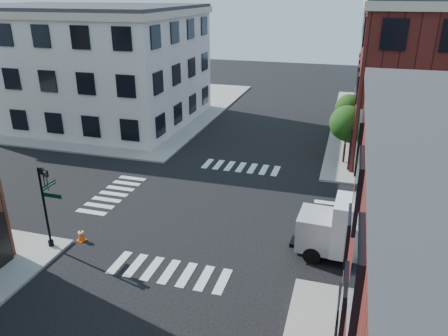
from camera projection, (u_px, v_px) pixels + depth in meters
name	position (u px, v px, depth m)	size (l,w,h in m)	color
ground	(213.00, 208.00, 27.35)	(120.00, 120.00, 0.00)	black
sidewalk_nw	(98.00, 105.00, 51.45)	(30.00, 30.00, 0.15)	gray
building_nw	(83.00, 65.00, 44.44)	(22.00, 16.00, 11.00)	silver
tree_near	(348.00, 125.00, 33.02)	(2.69, 2.69, 4.49)	black
tree_far	(350.00, 109.00, 38.46)	(2.43, 2.43, 4.07)	black
signal_pole	(46.00, 199.00, 22.10)	(1.29, 1.24, 4.60)	black
box_truck	(374.00, 234.00, 21.18)	(7.27, 2.51, 3.25)	silver
traffic_cone	(81.00, 234.00, 23.64)	(0.53, 0.53, 0.77)	#F5530A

